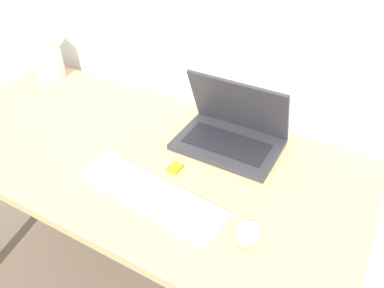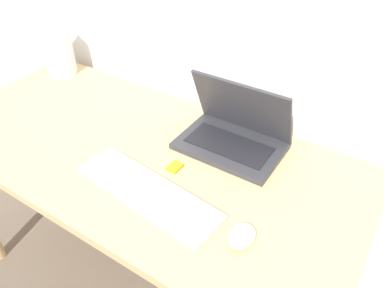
{
  "view_description": "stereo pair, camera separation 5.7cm",
  "coord_description": "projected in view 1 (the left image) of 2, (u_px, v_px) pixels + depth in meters",
  "views": [
    {
      "loc": [
        0.64,
        -0.4,
        1.54
      ],
      "look_at": [
        0.21,
        0.37,
        0.87
      ],
      "focal_mm": 35.0,
      "sensor_mm": 36.0,
      "label": 1
    },
    {
      "loc": [
        0.69,
        -0.37,
        1.54
      ],
      "look_at": [
        0.21,
        0.37,
        0.87
      ],
      "focal_mm": 35.0,
      "sensor_mm": 36.0,
      "label": 2
    }
  ],
  "objects": [
    {
      "name": "vase",
      "position": [
        45.0,
        49.0,
        1.57
      ],
      "size": [
        0.13,
        0.13,
        0.27
      ],
      "color": "silver",
      "rests_on": "desk"
    },
    {
      "name": "desk",
      "position": [
        136.0,
        171.0,
        1.29
      ],
      "size": [
        1.5,
        0.7,
        0.77
      ],
      "color": "tan",
      "rests_on": "ground_plane"
    },
    {
      "name": "mp3_player",
      "position": [
        175.0,
        168.0,
        1.17
      ],
      "size": [
        0.04,
        0.05,
        0.01
      ],
      "color": "orange",
      "rests_on": "desk"
    },
    {
      "name": "mouse",
      "position": [
        248.0,
        233.0,
        0.95
      ],
      "size": [
        0.07,
        0.09,
        0.03
      ],
      "color": "silver",
      "rests_on": "desk"
    },
    {
      "name": "laptop",
      "position": [
        232.0,
        131.0,
        1.24
      ],
      "size": [
        0.34,
        0.23,
        0.23
      ],
      "color": "#333338",
      "rests_on": "desk"
    },
    {
      "name": "keyboard",
      "position": [
        150.0,
        194.0,
        1.07
      ],
      "size": [
        0.48,
        0.19,
        0.02
      ],
      "color": "silver",
      "rests_on": "desk"
    }
  ]
}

